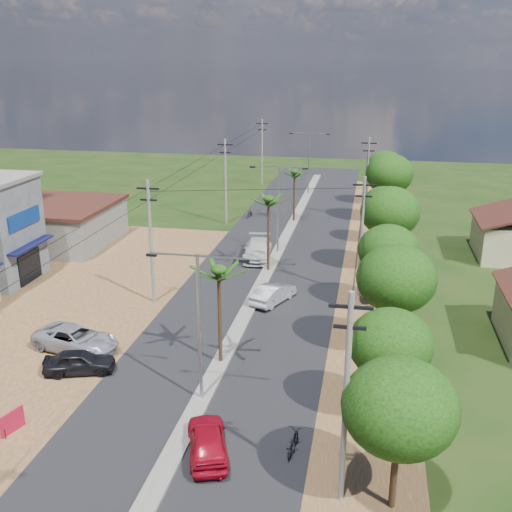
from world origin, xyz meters
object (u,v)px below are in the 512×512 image
Objects in this scene: car_white_far at (258,250)px; car_parked_dark at (79,362)px; car_silver_mid at (273,294)px; car_red_near at (208,441)px; roadside_sign at (12,422)px; moto_rider_east at (293,443)px; car_parked_silver at (76,340)px.

car_parked_dark is at bearing -112.37° from car_white_far.
car_silver_mid reaches higher than car_parked_dark.
car_red_near reaches higher than roadside_sign.
roadside_sign is at bearing 10.85° from moto_rider_east.
car_white_far reaches higher than car_red_near.
car_white_far is 4.27× the size of roadside_sign.
car_parked_silver is at bearing -118.10° from car_white_far.
car_white_far is 20.65m from car_parked_silver.
moto_rider_east is (14.16, -7.25, -0.27)m from car_parked_silver.
car_parked_dark is 5.85m from roadside_sign.
car_parked_silver is (-10.46, -9.64, 0.05)m from car_silver_mid.
moto_rider_east is (6.70, -26.51, -0.35)m from car_white_far.
car_white_far reaches higher than car_parked_silver.
moto_rider_east is (12.70, -4.78, -0.19)m from car_parked_dark.
car_white_far is (-3.00, 27.42, 0.10)m from car_red_near.
car_silver_mid is at bearing -108.95° from car_red_near.
car_white_far reaches higher than car_parked_dark.
car_silver_mid is 17.29m from moto_rider_east.
car_silver_mid reaches higher than roadside_sign.
car_white_far is at bearing -102.71° from car_red_near.
car_parked_dark is 2.17× the size of moto_rider_east.
moto_rider_east is at bearing 174.89° from car_red_near.
car_parked_dark is (-9.00, -12.10, -0.02)m from car_silver_mid.
car_parked_dark is at bearing -14.30° from moto_rider_east.
roadside_sign is at bearing -18.17° from car_red_near.
car_parked_silver is (-10.46, 8.16, 0.03)m from car_red_near.
car_white_far is 1.44× the size of car_parked_dark.
car_red_near is 13.26m from car_parked_silver.
roadside_sign is at bearing -110.21° from car_white_far.
car_red_near reaches higher than car_parked_dark.
car_silver_mid is at bearing 78.73° from roadside_sign.
car_white_far is at bearing -69.47° from moto_rider_east.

